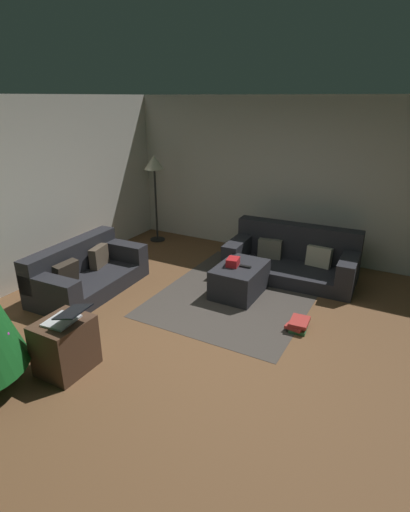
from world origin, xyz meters
TOP-DOWN VIEW (x-y plane):
  - ground_plane at (0.00, 0.00)m, footprint 6.40×6.40m
  - rear_partition at (0.00, 3.14)m, footprint 6.40×0.12m
  - corner_partition at (3.14, 0.00)m, footprint 0.12×6.40m
  - couch_left at (0.36, 2.24)m, footprint 1.71×0.92m
  - couch_right at (2.27, -0.18)m, footprint 1.01×1.94m
  - ottoman at (1.30, 0.27)m, footprint 0.83×0.59m
  - gift_box at (1.25, 0.36)m, footprint 0.22×0.18m
  - tv_remote at (1.28, 0.19)m, footprint 0.06×0.16m
  - side_table at (-1.07, 1.10)m, footprint 0.52×0.44m
  - laptop at (-1.07, 1.04)m, footprint 0.35×0.44m
  - book_stack at (0.77, -0.73)m, footprint 0.31×0.25m
  - corner_lamp at (2.59, 2.57)m, footprint 0.36×0.36m
  - area_rug at (1.30, 0.27)m, footprint 2.60×2.00m

SIDE VIEW (x-z plane):
  - ground_plane at x=0.00m, z-range 0.00..0.00m
  - area_rug at x=1.30m, z-range 0.00..0.01m
  - book_stack at x=0.77m, z-range 0.00..0.13m
  - ottoman at x=1.30m, z-range 0.00..0.42m
  - couch_left at x=0.36m, z-range -0.07..0.60m
  - side_table at x=-1.07m, z-range 0.00..0.55m
  - couch_right at x=2.27m, z-range -0.10..0.65m
  - tv_remote at x=1.28m, z-range 0.42..0.44m
  - gift_box at x=1.25m, z-range 0.42..0.53m
  - laptop at x=-1.07m, z-range 0.52..0.70m
  - rear_partition at x=0.00m, z-range 0.00..2.60m
  - corner_partition at x=3.14m, z-range 0.00..2.60m
  - corner_lamp at x=2.59m, z-range 0.56..2.15m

